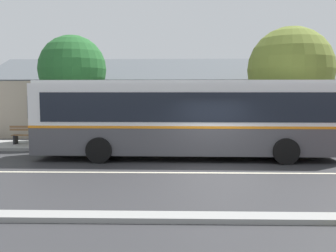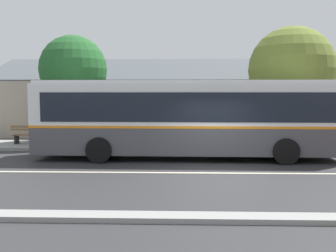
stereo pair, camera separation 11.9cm
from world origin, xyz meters
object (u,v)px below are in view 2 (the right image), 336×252
at_px(bench_by_building, 28,136).
at_px(transit_bus, 186,117).
at_px(street_tree_primary, 293,72).
at_px(bus_stop_sign, 312,116).
at_px(street_tree_secondary, 72,72).

bearing_deg(bench_by_building, transit_bus, -20.70).
xyz_separation_m(bench_by_building, street_tree_primary, (13.40, 1.19, 3.23)).
relative_size(bench_by_building, bus_stop_sign, 0.64).
bearing_deg(bus_stop_sign, street_tree_secondary, 169.56).
xyz_separation_m(transit_bus, street_tree_primary, (5.54, 4.16, 2.07)).
xyz_separation_m(transit_bus, bus_stop_sign, (5.84, 2.09, -0.08)).
distance_m(transit_bus, bench_by_building, 8.48).
xyz_separation_m(bench_by_building, street_tree_secondary, (1.91, 1.29, 3.26)).
bearing_deg(bench_by_building, street_tree_primary, 5.08).
relative_size(street_tree_primary, bus_stop_sign, 2.54).
bearing_deg(bus_stop_sign, transit_bus, -160.28).
height_order(bench_by_building, street_tree_primary, street_tree_primary).
bearing_deg(street_tree_secondary, bench_by_building, -145.85).
bearing_deg(street_tree_secondary, street_tree_primary, -0.50).
distance_m(transit_bus, street_tree_primary, 7.23).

